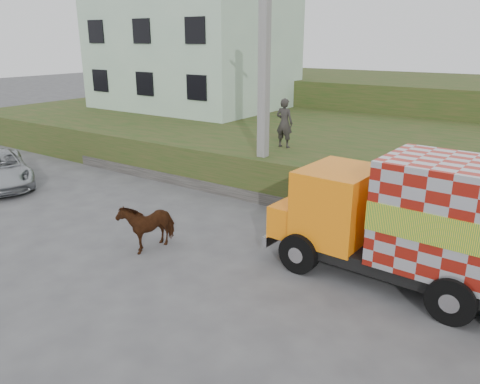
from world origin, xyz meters
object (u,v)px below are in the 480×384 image
Objects in this scene: utility_pole at (264,79)px; pedestrian at (284,123)px; cargo_truck at (435,226)px; cow at (148,224)px.

utility_pole reaches higher than pedestrian.
utility_pole is 4.45× the size of pedestrian.
cargo_truck is at bearing 141.93° from pedestrian.
utility_pole is 2.35m from pedestrian.
pedestrian reaches higher than cargo_truck.
pedestrian is (0.24, 6.82, 1.75)m from cow.
utility_pole is at bearing 155.92° from cargo_truck.
pedestrian is at bearing 146.00° from cargo_truck.
cargo_truck is 3.79× the size of pedestrian.
cow is 0.85× the size of pedestrian.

